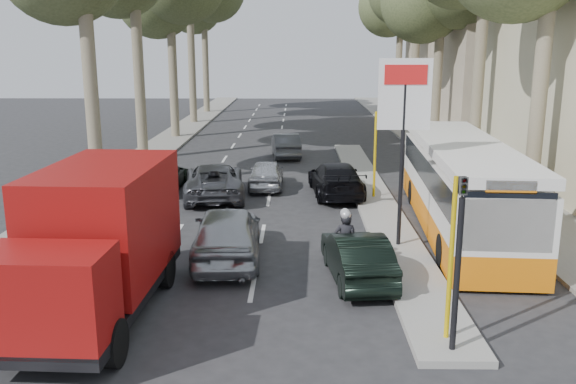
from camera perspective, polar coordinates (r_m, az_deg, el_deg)
name	(u,v)px	position (r m, az deg, el deg)	size (l,w,h in m)	color
ground	(287,322)	(13.74, -0.09, -12.03)	(120.00, 120.00, 0.00)	#28282B
sidewalk_right	(432,144)	(38.78, 13.35, 4.38)	(3.20, 70.00, 0.12)	gray
median_left	(174,137)	(41.64, -10.59, 5.11)	(2.40, 64.00, 0.12)	gray
traffic_island	(373,198)	(24.31, 8.00, -0.58)	(1.50, 26.00, 0.16)	gray
building_far	(506,18)	(48.91, 19.75, 15.11)	(11.00, 20.00, 16.00)	#B7A88E
billboard	(403,126)	(17.81, 10.74, 6.09)	(1.50, 12.10, 5.60)	yellow
traffic_light_island	(460,235)	(11.83, 15.78, -3.89)	(0.16, 0.41, 3.60)	black
silver_hatchback	(227,233)	(17.29, -5.72, -3.85)	(1.87, 4.65, 1.58)	#ABAFB3
dark_hatchback	(357,256)	(15.92, 6.48, -6.00)	(1.34, 3.84, 1.27)	black
queue_car_a	(214,181)	(24.61, -6.92, 1.07)	(2.27, 4.93, 1.37)	#4B4D53
queue_car_b	(336,179)	(24.81, 4.50, 1.22)	(1.91, 4.71, 1.37)	black
queue_car_c	(266,174)	(26.10, -2.05, 1.70)	(1.44, 3.59, 1.22)	#B0B3B9
queue_car_d	(286,145)	(33.52, -0.20, 4.40)	(1.38, 3.97, 1.31)	#47494E
queue_car_e	(162,176)	(26.22, -11.74, 1.48)	(1.71, 4.20, 1.22)	black
red_truck	(98,240)	(14.12, -17.39, -4.31)	(2.59, 6.29, 3.31)	black
city_bus	(461,183)	(20.69, 15.89, 0.77)	(3.17, 11.37, 2.96)	orange
motorcycle	(345,242)	(16.49, 5.34, -4.70)	(0.74, 2.05, 1.74)	black
pedestrian_near	(518,179)	(25.01, 20.74, 1.16)	(1.00, 0.49, 1.70)	#3F3048
pedestrian_far	(547,201)	(21.75, 23.06, -0.77)	(1.11, 0.49, 1.72)	brown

